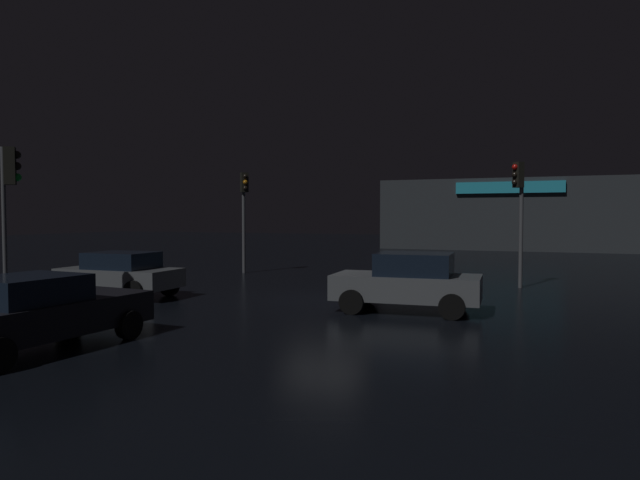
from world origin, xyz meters
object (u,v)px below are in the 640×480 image
Objects in this scene: store_building at (512,215)px; traffic_signal_opposite at (244,203)px; traffic_signal_main at (9,188)px; car_crossing at (35,312)px; car_near at (408,282)px; car_far at (120,273)px; traffic_signal_cross_left at (519,199)px.

traffic_signal_opposite is (-10.13, -25.28, 0.49)m from store_building.
store_building is 38.82m from traffic_signal_main.
store_building is at bearing 80.63° from car_crossing.
car_near is at bearing 27.23° from traffic_signal_main.
traffic_signal_opposite reaches higher than car_near.
traffic_signal_main reaches higher than car_far.
car_near is 9.18m from car_far.
store_building is 27.24m from traffic_signal_opposite.
store_building is 4.49× the size of traffic_signal_main.
traffic_signal_opposite is at bearing 174.94° from traffic_signal_cross_left.
store_building reaches higher than car_near.
traffic_signal_cross_left is 13.93m from car_far.
traffic_signal_main is 12.22m from traffic_signal_opposite.
car_crossing is (-8.24, -13.51, -2.46)m from traffic_signal_cross_left.
traffic_signal_opposite is 12.17m from car_near.
traffic_signal_cross_left reaches higher than car_near.
traffic_signal_cross_left is at bearing 58.62° from car_crossing.
car_crossing is at bearing -34.35° from traffic_signal_main.
traffic_signal_main is at bearing -104.93° from store_building.
traffic_signal_main is 1.12× the size of car_far.
traffic_signal_main is at bearing -136.22° from traffic_signal_cross_left.
traffic_signal_opposite reaches higher than traffic_signal_main.
car_near is 0.88× the size of car_crossing.
store_building reaches higher than traffic_signal_main.
traffic_signal_opposite is at bearing 103.72° from car_crossing.
car_near is (9.27, -7.52, -2.37)m from traffic_signal_opposite.
car_near is 9.07m from car_crossing.
car_near is at bearing -111.31° from traffic_signal_cross_left.
traffic_signal_main is 1.07× the size of car_near.
traffic_signal_main is at bearing 145.65° from car_crossing.
traffic_signal_main reaches higher than car_crossing.
store_building is 32.86m from car_near.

